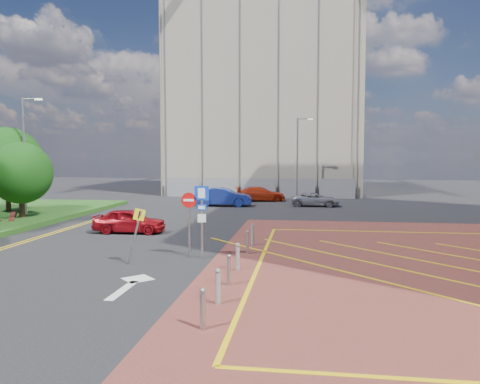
% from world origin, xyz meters
% --- Properties ---
extents(ground, '(140.00, 140.00, 0.00)m').
position_xyz_m(ground, '(0.00, 0.00, 0.00)').
color(ground, black).
rests_on(ground, ground).
extents(tree_c, '(4.00, 4.00, 4.90)m').
position_xyz_m(tree_c, '(-13.50, 10.00, 3.19)').
color(tree_c, '#3D2B1C').
rests_on(tree_c, grass_bed).
extents(tree_d, '(5.00, 5.00, 6.08)m').
position_xyz_m(tree_d, '(-16.50, 13.00, 3.87)').
color(tree_d, '#3D2B1C').
rests_on(tree_d, grass_bed).
extents(lamp_left_far, '(1.53, 0.16, 8.00)m').
position_xyz_m(lamp_left_far, '(-14.42, 12.00, 4.66)').
color(lamp_left_far, '#9EA0A8').
rests_on(lamp_left_far, grass_bed).
extents(lamp_back, '(1.53, 0.16, 8.00)m').
position_xyz_m(lamp_back, '(4.08, 28.00, 4.36)').
color(lamp_back, '#9EA0A8').
rests_on(lamp_back, ground).
extents(sign_cluster, '(1.17, 0.12, 3.20)m').
position_xyz_m(sign_cluster, '(0.30, 0.98, 1.95)').
color(sign_cluster, '#9EA0A8').
rests_on(sign_cluster, ground).
extents(warning_sign, '(0.76, 0.42, 2.25)m').
position_xyz_m(warning_sign, '(-1.80, -0.53, 1.43)').
color(warning_sign, '#9EA0A8').
rests_on(warning_sign, ground).
extents(bollard_row, '(0.14, 11.14, 0.90)m').
position_xyz_m(bollard_row, '(2.30, -1.67, 0.47)').
color(bollard_row, '#9EA0A8').
rests_on(bollard_row, forecourt).
extents(construction_building, '(21.20, 19.20, 22.00)m').
position_xyz_m(construction_building, '(0.00, 40.00, 11.00)').
color(construction_building, '#A49C86').
rests_on(construction_building, ground).
extents(construction_fence, '(21.60, 0.06, 2.00)m').
position_xyz_m(construction_fence, '(1.00, 30.00, 1.00)').
color(construction_fence, gray).
rests_on(construction_fence, ground).
extents(car_red_left, '(4.04, 1.75, 1.36)m').
position_xyz_m(car_red_left, '(-4.93, 6.80, 0.68)').
color(car_red_left, maroon).
rests_on(car_red_left, ground).
extents(car_blue_back, '(4.87, 1.92, 1.58)m').
position_xyz_m(car_blue_back, '(-2.13, 21.32, 0.79)').
color(car_blue_back, navy).
rests_on(car_blue_back, ground).
extents(car_red_back, '(5.00, 2.87, 1.37)m').
position_xyz_m(car_red_back, '(0.57, 26.19, 0.68)').
color(car_red_back, '#B9290F').
rests_on(car_red_back, ground).
extents(car_silver_back, '(4.20, 2.06, 1.15)m').
position_xyz_m(car_silver_back, '(5.67, 22.34, 0.57)').
color(car_silver_back, '#9999A0').
rests_on(car_silver_back, ground).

